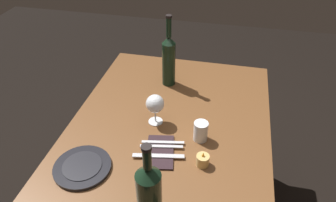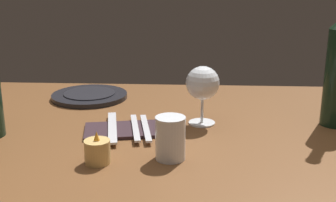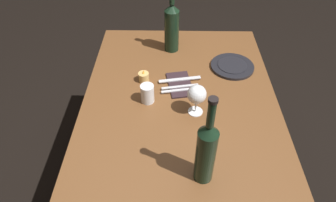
# 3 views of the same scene
# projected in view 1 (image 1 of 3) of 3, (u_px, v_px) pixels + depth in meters

# --- Properties ---
(dining_table) EXTENTS (1.30, 0.90, 0.74)m
(dining_table) POSITION_uv_depth(u_px,v_px,m) (167.00, 146.00, 1.46)
(dining_table) COLOR brown
(dining_table) RESTS_ON ground
(wine_glass_left) EXTENTS (0.08, 0.08, 0.15)m
(wine_glass_left) POSITION_uv_depth(u_px,v_px,m) (155.00, 104.00, 1.39)
(wine_glass_left) COLOR white
(wine_glass_left) RESTS_ON dining_table
(wine_bottle) EXTENTS (0.07, 0.07, 0.38)m
(wine_bottle) POSITION_uv_depth(u_px,v_px,m) (169.00, 59.00, 1.63)
(wine_bottle) COLOR black
(wine_bottle) RESTS_ON dining_table
(wine_bottle_second) EXTENTS (0.08, 0.08, 0.35)m
(wine_bottle_second) POSITION_uv_depth(u_px,v_px,m) (149.00, 196.00, 0.96)
(wine_bottle_second) COLOR black
(wine_bottle_second) RESTS_ON dining_table
(water_tumbler) EXTENTS (0.06, 0.06, 0.09)m
(water_tumbler) POSITION_uv_depth(u_px,v_px,m) (201.00, 132.00, 1.34)
(water_tumbler) COLOR white
(water_tumbler) RESTS_ON dining_table
(votive_candle) EXTENTS (0.05, 0.05, 0.07)m
(votive_candle) POSITION_uv_depth(u_px,v_px,m) (203.00, 161.00, 1.23)
(votive_candle) COLOR #DBB266
(votive_candle) RESTS_ON dining_table
(dinner_plate) EXTENTS (0.22, 0.22, 0.02)m
(dinner_plate) POSITION_uv_depth(u_px,v_px,m) (82.00, 167.00, 1.23)
(dinner_plate) COLOR black
(dinner_plate) RESTS_ON dining_table
(folded_napkin) EXTENTS (0.21, 0.14, 0.01)m
(folded_napkin) POSITION_uv_depth(u_px,v_px,m) (161.00, 152.00, 1.30)
(folded_napkin) COLOR #2D1E23
(folded_napkin) RESTS_ON dining_table
(fork_inner) EXTENTS (0.05, 0.18, 0.00)m
(fork_inner) POSITION_uv_depth(u_px,v_px,m) (163.00, 147.00, 1.31)
(fork_inner) COLOR silver
(fork_inner) RESTS_ON folded_napkin
(fork_outer) EXTENTS (0.05, 0.18, 0.00)m
(fork_outer) POSITION_uv_depth(u_px,v_px,m) (164.00, 142.00, 1.33)
(fork_outer) COLOR silver
(fork_outer) RESTS_ON folded_napkin
(table_knife) EXTENTS (0.06, 0.21, 0.00)m
(table_knife) POSITION_uv_depth(u_px,v_px,m) (160.00, 156.00, 1.27)
(table_knife) COLOR silver
(table_knife) RESTS_ON folded_napkin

